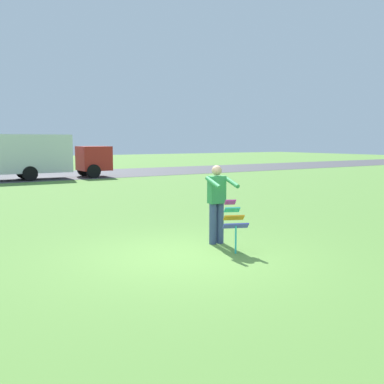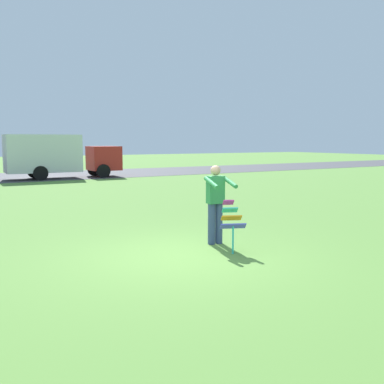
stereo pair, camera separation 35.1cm
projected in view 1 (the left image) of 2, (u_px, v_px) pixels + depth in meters
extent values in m
plane|color=#568438|center=(183.00, 256.00, 8.71)|extent=(120.00, 120.00, 0.00)
cylinder|color=#384772|center=(220.00, 223.00, 9.76)|extent=(0.16, 0.16, 0.90)
cylinder|color=#384772|center=(213.00, 224.00, 9.69)|extent=(0.16, 0.16, 0.90)
cube|color=#338C4C|center=(217.00, 190.00, 9.64)|extent=(0.39, 0.26, 0.60)
sphere|color=tan|center=(217.00, 170.00, 9.59)|extent=(0.22, 0.22, 0.22)
cylinder|color=#338C4C|center=(231.00, 182.00, 9.49)|extent=(0.16, 0.59, 0.24)
cylinder|color=#338C4C|center=(213.00, 183.00, 9.30)|extent=(0.16, 0.59, 0.24)
cube|color=#D83399|center=(230.00, 202.00, 9.27)|extent=(0.26, 0.22, 0.12)
cube|color=#33BFBF|center=(232.00, 210.00, 9.12)|extent=(0.35, 0.26, 0.12)
cube|color=orange|center=(234.00, 218.00, 8.98)|extent=(0.44, 0.30, 0.12)
cube|color=#4C4CCC|center=(236.00, 226.00, 8.84)|extent=(0.53, 0.33, 0.12)
cylinder|color=#33BFBF|center=(236.00, 240.00, 8.87)|extent=(0.04, 0.04, 0.57)
cube|color=#B2231E|center=(94.00, 158.00, 27.69)|extent=(1.84, 1.94, 1.50)
cube|color=silver|center=(32.00, 154.00, 25.73)|extent=(4.24, 2.09, 2.20)
cylinder|color=black|center=(84.00, 170.00, 28.37)|extent=(0.85, 0.30, 0.84)
cylinder|color=black|center=(94.00, 171.00, 26.81)|extent=(0.85, 0.30, 0.84)
cylinder|color=black|center=(23.00, 172.00, 26.46)|extent=(0.85, 0.30, 0.84)
cylinder|color=black|center=(30.00, 174.00, 24.90)|extent=(0.85, 0.30, 0.84)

